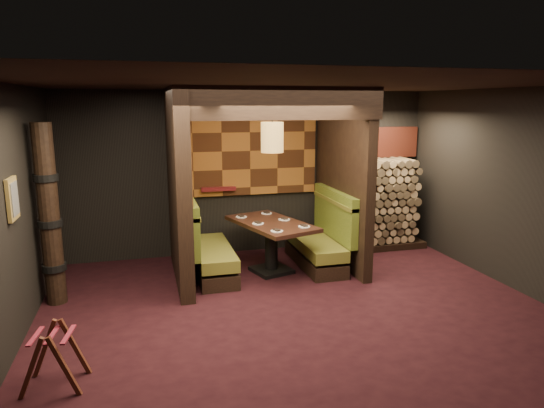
% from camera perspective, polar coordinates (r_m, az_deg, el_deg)
% --- Properties ---
extents(floor, '(6.50, 5.50, 0.02)m').
position_cam_1_polar(floor, '(6.42, 3.07, -12.50)').
color(floor, black).
rests_on(floor, ground).
extents(ceiling, '(6.50, 5.50, 0.02)m').
position_cam_1_polar(ceiling, '(5.86, 3.39, 14.01)').
color(ceiling, black).
rests_on(ceiling, ground).
extents(wall_back, '(6.50, 0.02, 2.85)m').
position_cam_1_polar(wall_back, '(8.61, -2.52, 3.70)').
color(wall_back, black).
rests_on(wall_back, ground).
extents(wall_front, '(6.50, 0.02, 2.85)m').
position_cam_1_polar(wall_front, '(3.56, 17.36, -8.51)').
color(wall_front, black).
rests_on(wall_front, ground).
extents(wall_left, '(0.02, 5.50, 2.85)m').
position_cam_1_polar(wall_left, '(5.87, -28.66, -1.53)').
color(wall_left, black).
rests_on(wall_left, ground).
extents(wall_right, '(0.02, 5.50, 2.85)m').
position_cam_1_polar(wall_right, '(7.64, 27.15, 1.39)').
color(wall_right, black).
rests_on(wall_right, ground).
extents(partition_left, '(0.20, 2.20, 2.85)m').
position_cam_1_polar(partition_left, '(7.33, -10.98, 2.09)').
color(partition_left, black).
rests_on(partition_left, floor).
extents(partition_right, '(0.15, 2.10, 2.85)m').
position_cam_1_polar(partition_right, '(8.00, 8.29, 2.98)').
color(partition_right, black).
rests_on(partition_right, floor).
extents(header_beam, '(2.85, 0.18, 0.44)m').
position_cam_1_polar(header_beam, '(6.52, 1.18, 11.77)').
color(header_beam, black).
rests_on(header_beam, partition_left).
extents(tapa_back_panel, '(2.40, 0.06, 1.55)m').
position_cam_1_polar(tapa_back_panel, '(8.51, -2.64, 6.28)').
color(tapa_back_panel, '#945620').
rests_on(tapa_back_panel, wall_back).
extents(tapa_side_panel, '(0.04, 1.85, 1.45)m').
position_cam_1_polar(tapa_side_panel, '(7.45, -10.28, 5.57)').
color(tapa_side_panel, '#945620').
rests_on(tapa_side_panel, partition_left).
extents(lacquer_shelf, '(0.60, 0.12, 0.07)m').
position_cam_1_polar(lacquer_shelf, '(8.43, -6.33, 1.79)').
color(lacquer_shelf, '#5E1518').
rests_on(lacquer_shelf, wall_back).
extents(booth_bench_left, '(0.68, 1.60, 1.14)m').
position_cam_1_polar(booth_bench_left, '(7.60, -7.74, -5.41)').
color(booth_bench_left, black).
rests_on(booth_bench_left, floor).
extents(booth_bench_right, '(0.68, 1.60, 1.14)m').
position_cam_1_polar(booth_bench_right, '(8.04, 5.79, -4.40)').
color(booth_bench_right, black).
rests_on(booth_bench_right, floor).
extents(dining_table, '(1.27, 1.73, 0.82)m').
position_cam_1_polar(dining_table, '(7.61, -0.08, -3.84)').
color(dining_table, black).
rests_on(dining_table, floor).
extents(place_settings, '(0.96, 1.34, 0.03)m').
position_cam_1_polar(place_settings, '(7.55, -0.08, -2.03)').
color(place_settings, white).
rests_on(place_settings, dining_table).
extents(pendant_lamp, '(0.34, 0.34, 0.94)m').
position_cam_1_polar(pendant_lamp, '(7.30, 0.02, 7.86)').
color(pendant_lamp, '#A87E3E').
rests_on(pendant_lamp, ceiling).
extents(framed_picture, '(0.05, 0.36, 0.46)m').
position_cam_1_polar(framed_picture, '(5.91, -28.21, 0.54)').
color(framed_picture, olive).
rests_on(framed_picture, wall_left).
extents(luggage_rack, '(0.63, 0.48, 0.63)m').
position_cam_1_polar(luggage_rack, '(5.18, -24.28, -15.88)').
color(luggage_rack, '#472013').
rests_on(luggage_rack, floor).
extents(totem_column, '(0.31, 0.31, 2.40)m').
position_cam_1_polar(totem_column, '(6.92, -24.72, -1.36)').
color(totem_column, black).
rests_on(totem_column, floor).
extents(firewood_stack, '(1.73, 0.70, 1.64)m').
position_cam_1_polar(firewood_stack, '(9.10, 12.27, 0.01)').
color(firewood_stack, black).
rests_on(firewood_stack, floor).
extents(mosaic_header, '(1.83, 0.10, 0.56)m').
position_cam_1_polar(mosaic_header, '(9.24, 11.63, 7.10)').
color(mosaic_header, maroon).
rests_on(mosaic_header, wall_back).
extents(bay_front_post, '(0.08, 0.08, 2.85)m').
position_cam_1_polar(bay_front_post, '(8.27, 8.16, 3.27)').
color(bay_front_post, black).
rests_on(bay_front_post, floor).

